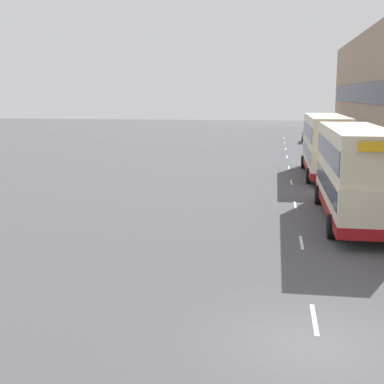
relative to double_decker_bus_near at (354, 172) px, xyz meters
name	(u,v)px	position (x,y,z in m)	size (l,w,h in m)	color
ground_plane	(319,346)	(-2.47, -13.07, -2.28)	(220.00, 220.00, 0.00)	#515156
pavement	(359,158)	(4.03, 25.43, -2.21)	(5.00, 93.00, 0.14)	gray
lane_mark_0	(314,319)	(-2.47, -11.59, -2.28)	(0.12, 2.00, 0.01)	silver
lane_mark_1	(301,242)	(-2.47, -4.16, -2.28)	(0.12, 2.00, 0.01)	silver
lane_mark_2	(295,205)	(-2.47, 3.26, -2.28)	(0.12, 2.00, 0.01)	silver
lane_mark_3	(291,182)	(-2.47, 10.69, -2.28)	(0.12, 2.00, 0.01)	silver
lane_mark_4	(289,167)	(-2.47, 18.11, -2.28)	(0.12, 2.00, 0.01)	silver
lane_mark_5	(287,157)	(-2.47, 25.53, -2.28)	(0.12, 2.00, 0.01)	silver
lane_mark_6	(286,149)	(-2.47, 32.96, -2.28)	(0.12, 2.00, 0.01)	silver
lane_mark_7	(285,143)	(-2.47, 40.38, -2.28)	(0.12, 2.00, 0.01)	silver
lane_mark_8	(284,138)	(-2.47, 47.81, -2.28)	(0.12, 2.00, 0.01)	silver
double_decker_bus_near	(354,172)	(0.00, 0.00, 0.00)	(2.85, 10.86, 4.30)	beige
double_decker_bus_ahead	(325,144)	(-0.11, 13.92, 0.00)	(2.85, 11.31, 4.30)	beige
car_0	(311,135)	(0.67, 41.70, -1.43)	(2.09, 4.34, 1.73)	#4C5156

